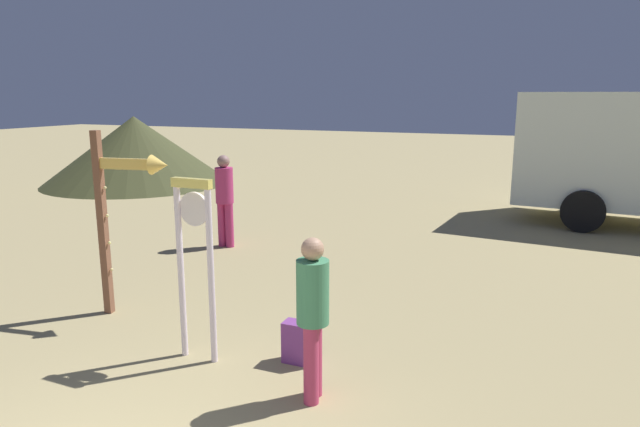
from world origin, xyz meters
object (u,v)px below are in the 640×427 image
standing_clock (195,251)px  backpack (299,342)px  person_distant (225,196)px  person_near_clock (313,311)px  dome_tent (136,150)px  arrow_sign (123,198)px

standing_clock → backpack: standing_clock is taller
standing_clock → person_distant: standing_clock is taller
backpack → person_distant: bearing=130.8°
standing_clock → person_distant: (-2.25, 4.17, -0.26)m
standing_clock → backpack: (1.07, 0.34, -1.02)m
person_distant → person_near_clock: bearing=-50.0°
person_near_clock → backpack: (-0.45, 0.65, -0.67)m
standing_clock → person_distant: size_ratio=1.15×
backpack → dome_tent: size_ratio=0.08×
standing_clock → arrow_sign: size_ratio=0.83×
person_near_clock → dome_tent: size_ratio=0.27×
standing_clock → arrow_sign: (-1.58, 0.71, 0.34)m
person_near_clock → dome_tent: bearing=136.5°
dome_tent → standing_clock: bearing=-47.0°
arrow_sign → backpack: 3.00m
standing_clock → arrow_sign: arrow_sign is taller
backpack → arrow_sign: bearing=172.0°
backpack → dome_tent: dome_tent is taller
standing_clock → dome_tent: 13.47m
dome_tent → person_near_clock: bearing=-43.5°
standing_clock → person_near_clock: bearing=-11.6°
standing_clock → dome_tent: (-9.19, 9.84, -0.15)m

